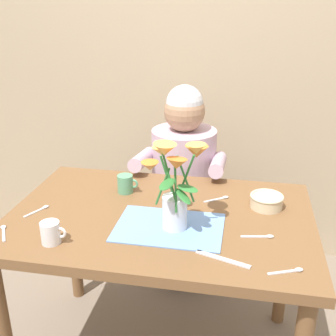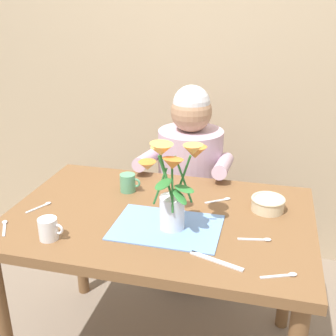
{
  "view_description": "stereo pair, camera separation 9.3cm",
  "coord_description": "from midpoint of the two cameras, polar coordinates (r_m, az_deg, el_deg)",
  "views": [
    {
      "loc": [
        0.31,
        -1.45,
        1.54
      ],
      "look_at": [
        0.02,
        0.05,
        0.92
      ],
      "focal_mm": 45.16,
      "sensor_mm": 36.0,
      "label": 1
    },
    {
      "loc": [
        0.4,
        -1.43,
        1.54
      ],
      "look_at": [
        0.02,
        0.05,
        0.92
      ],
      "focal_mm": 45.16,
      "sensor_mm": 36.0,
      "label": 2
    }
  ],
  "objects": [
    {
      "name": "wood_panel_backdrop",
      "position": [
        2.53,
        2.76,
        15.55
      ],
      "size": [
        4.0,
        0.1,
        2.5
      ],
      "primitive_type": "cube",
      "color": "tan",
      "rests_on": "ground_plane"
    },
    {
      "name": "dining_table",
      "position": [
        1.73,
        -2.61,
        -9.09
      ],
      "size": [
        1.2,
        0.8,
        0.74
      ],
      "color": "brown",
      "rests_on": "ground_plane"
    },
    {
      "name": "seated_person",
      "position": [
        2.3,
        0.93,
        -2.96
      ],
      "size": [
        0.45,
        0.47,
        1.14
      ],
      "rotation": [
        0.0,
        0.0,
        -0.07
      ],
      "color": "#4C4C56",
      "rests_on": "ground_plane"
    },
    {
      "name": "striped_placemat",
      "position": [
        1.59,
        -1.53,
        -8.01
      ],
      "size": [
        0.4,
        0.28,
        0.0
      ],
      "primitive_type": "cube",
      "color": "#6B93D1",
      "rests_on": "dining_table"
    },
    {
      "name": "flower_vase",
      "position": [
        1.5,
        -0.69,
        -1.96
      ],
      "size": [
        0.24,
        0.24,
        0.35
      ],
      "color": "silver",
      "rests_on": "dining_table"
    },
    {
      "name": "ceramic_bowl",
      "position": [
        1.76,
        11.69,
        -4.36
      ],
      "size": [
        0.14,
        0.14,
        0.06
      ],
      "color": "beige",
      "rests_on": "dining_table"
    },
    {
      "name": "dinner_knife",
      "position": [
        1.42,
        5.51,
        -12.18
      ],
      "size": [
        0.19,
        0.08,
        0.0
      ],
      "primitive_type": "cube",
      "rotation": [
        0.0,
        0.0,
        -0.32
      ],
      "color": "silver",
      "rests_on": "dining_table"
    },
    {
      "name": "ceramic_mug",
      "position": [
        1.86,
        -7.18,
        -2.15
      ],
      "size": [
        0.09,
        0.07,
        0.08
      ],
      "color": "#569970",
      "rests_on": "dining_table"
    },
    {
      "name": "coffee_cup",
      "position": [
        1.55,
        -17.21,
        -8.36
      ],
      "size": [
        0.09,
        0.07,
        0.08
      ],
      "color": "silver",
      "rests_on": "dining_table"
    },
    {
      "name": "spoon_0",
      "position": [
        1.81,
        5.61,
        -4.12
      ],
      "size": [
        0.11,
        0.08,
        0.01
      ],
      "color": "silver",
      "rests_on": "dining_table"
    },
    {
      "name": "spoon_1",
      "position": [
        1.56,
        10.98,
        -9.08
      ],
      "size": [
        0.12,
        0.04,
        0.01
      ],
      "color": "silver",
      "rests_on": "dining_table"
    },
    {
      "name": "spoon_2",
      "position": [
        1.41,
        14.44,
        -13.32
      ],
      "size": [
        0.12,
        0.06,
        0.01
      ],
      "color": "silver",
      "rests_on": "dining_table"
    },
    {
      "name": "spoon_3",
      "position": [
        1.8,
        -18.27,
        -5.34
      ],
      "size": [
        0.07,
        0.11,
        0.01
      ],
      "color": "silver",
      "rests_on": "dining_table"
    },
    {
      "name": "spoon_4",
      "position": [
        1.7,
        -22.81,
        -7.81
      ],
      "size": [
        0.08,
        0.11,
        0.01
      ],
      "color": "silver",
      "rests_on": "dining_table"
    }
  ]
}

